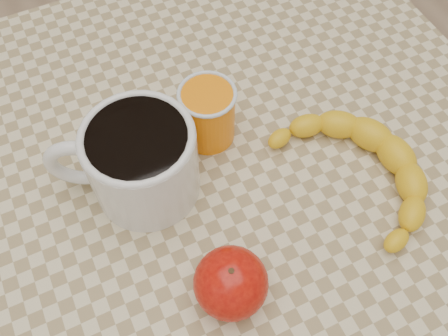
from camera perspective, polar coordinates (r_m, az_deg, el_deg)
name	(u,v)px	position (r m, az deg, el deg)	size (l,w,h in m)	color
ground	(224,327)	(1.32, 0.00, -17.69)	(3.00, 3.00, 0.00)	tan
table	(224,208)	(0.69, 0.00, -4.57)	(0.80, 0.80, 0.75)	beige
coffee_mug	(139,160)	(0.57, -9.70, 0.93)	(0.19, 0.17, 0.11)	silver
orange_juice_glass	(208,114)	(0.62, -1.85, 6.22)	(0.07, 0.07, 0.08)	orange
apple	(231,283)	(0.52, 0.79, -12.99)	(0.10, 0.10, 0.07)	#8B0704
banana	(360,170)	(0.62, 15.26, -0.21)	(0.20, 0.26, 0.04)	yellow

